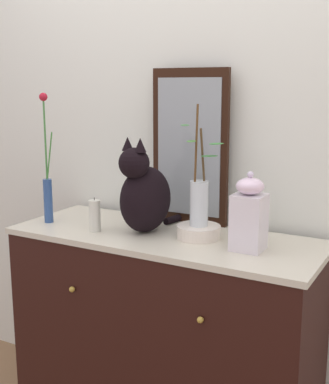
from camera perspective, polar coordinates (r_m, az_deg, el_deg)
name	(u,v)px	position (r m, az deg, el deg)	size (l,w,h in m)	color
wall_back	(199,142)	(2.37, 3.84, 5.55)	(4.40, 0.08, 2.60)	silver
sideboard	(164,339)	(2.34, 0.00, -15.86)	(1.31, 0.52, 0.94)	black
mirror_leaning	(191,147)	(2.29, 2.90, 4.94)	(0.36, 0.03, 0.68)	black
cat_sitting	(145,194)	(2.16, -2.19, -0.20)	(0.22, 0.46, 0.40)	black
vase_slim_green	(47,184)	(2.37, -12.75, 0.81)	(0.06, 0.04, 0.58)	#2C4B84
bowl_porcelain	(199,232)	(2.11, 3.77, -4.37)	(0.18, 0.18, 0.05)	silver
vase_glass_clear	(199,198)	(2.07, 3.82, -0.67)	(0.18, 0.11, 0.48)	silver
jar_lidded_porcelain	(249,215)	(1.95, 9.28, -2.54)	(0.12, 0.12, 0.30)	silver
candle_pillar	(95,216)	(2.21, -7.68, -2.61)	(0.05, 0.05, 0.15)	silver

